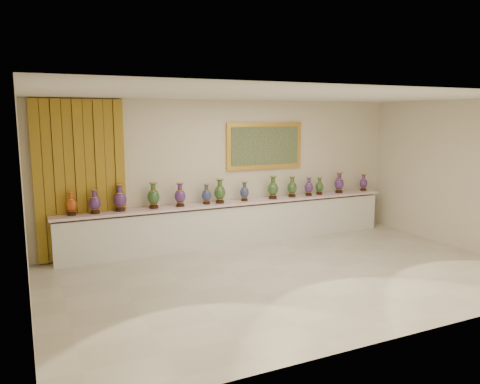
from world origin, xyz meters
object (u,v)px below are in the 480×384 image
object	(u,v)px
counter	(234,223)
vase_1	(95,203)
vase_2	(120,199)
vase_0	(71,205)

from	to	relation	value
counter	vase_1	xyz separation A→B (m)	(-2.82, -0.03, 0.67)
counter	vase_2	xyz separation A→B (m)	(-2.36, 0.01, 0.69)
vase_0	vase_1	xyz separation A→B (m)	(0.40, -0.02, 0.01)
vase_0	vase_2	bearing A→B (deg)	0.97
vase_1	vase_2	size ratio (longest dim) A/B	0.88
vase_1	vase_2	bearing A→B (deg)	4.42
vase_1	counter	bearing A→B (deg)	0.59
vase_2	counter	bearing A→B (deg)	-0.17
vase_1	vase_0	bearing A→B (deg)	176.98
counter	vase_1	bearing A→B (deg)	-179.41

